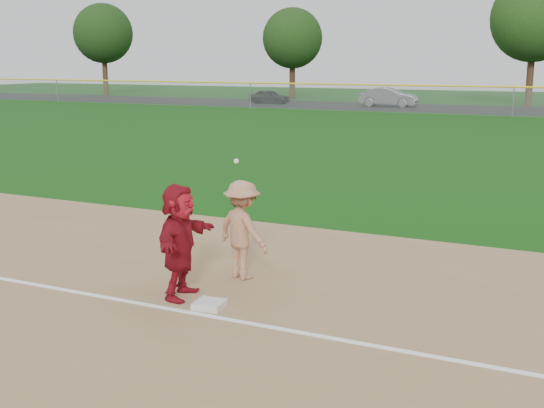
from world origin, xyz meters
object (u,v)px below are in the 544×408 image
at_px(first_base, 210,304).
at_px(car_mid, 389,97).
at_px(base_runner, 180,241).
at_px(car_left, 270,96).

relative_size(first_base, car_mid, 0.09).
height_order(first_base, base_runner, base_runner).
relative_size(base_runner, car_mid, 0.40).
height_order(base_runner, car_mid, base_runner).
height_order(car_left, car_mid, car_mid).
bearing_deg(base_runner, first_base, -117.12).
height_order(first_base, car_mid, car_mid).
bearing_deg(car_mid, base_runner, -169.91).
xyz_separation_m(first_base, car_mid, (-10.24, 46.68, 0.72)).
bearing_deg(base_runner, car_mid, 3.85).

